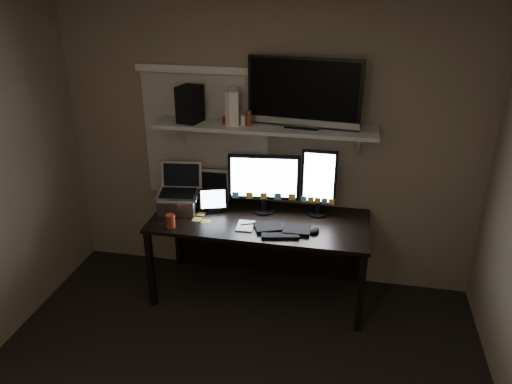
% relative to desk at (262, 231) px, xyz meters
% --- Properties ---
extents(ceiling, '(3.60, 3.60, 0.00)m').
position_rel_desk_xyz_m(ceiling, '(0.00, -1.55, 1.95)').
color(ceiling, silver).
rests_on(ceiling, back_wall).
extents(back_wall, '(3.60, 0.00, 3.60)m').
position_rel_desk_xyz_m(back_wall, '(0.00, 0.25, 0.70)').
color(back_wall, '#756954').
rests_on(back_wall, floor).
extents(window_blinds, '(1.10, 0.02, 1.10)m').
position_rel_desk_xyz_m(window_blinds, '(-0.55, 0.24, 0.75)').
color(window_blinds, beige).
rests_on(window_blinds, back_wall).
extents(desk, '(1.80, 0.75, 0.73)m').
position_rel_desk_xyz_m(desk, '(0.00, 0.00, 0.00)').
color(desk, black).
rests_on(desk, floor).
extents(wall_shelf, '(1.80, 0.35, 0.03)m').
position_rel_desk_xyz_m(wall_shelf, '(0.00, 0.08, 0.91)').
color(wall_shelf, '#B8B8B3').
rests_on(wall_shelf, back_wall).
extents(monitor_landscape, '(0.60, 0.13, 0.52)m').
position_rel_desk_xyz_m(monitor_landscape, '(0.00, 0.04, 0.44)').
color(monitor_landscape, black).
rests_on(monitor_landscape, desk).
extents(monitor_portrait, '(0.29, 0.06, 0.58)m').
position_rel_desk_xyz_m(monitor_portrait, '(0.46, 0.07, 0.47)').
color(monitor_portrait, black).
rests_on(monitor_portrait, desk).
extents(keyboard, '(0.48, 0.27, 0.03)m').
position_rel_desk_xyz_m(keyboard, '(0.21, -0.27, 0.19)').
color(keyboard, black).
rests_on(keyboard, desk).
extents(mouse, '(0.10, 0.12, 0.04)m').
position_rel_desk_xyz_m(mouse, '(0.47, -0.26, 0.20)').
color(mouse, black).
rests_on(mouse, desk).
extents(notepad, '(0.14, 0.19, 0.01)m').
position_rel_desk_xyz_m(notepad, '(-0.09, -0.27, 0.18)').
color(notepad, beige).
rests_on(notepad, desk).
extents(tablet, '(0.27, 0.18, 0.22)m').
position_rel_desk_xyz_m(tablet, '(-0.41, -0.05, 0.28)').
color(tablet, black).
rests_on(tablet, desk).
extents(file_sorter, '(0.24, 0.12, 0.31)m').
position_rel_desk_xyz_m(file_sorter, '(-0.47, 0.14, 0.33)').
color(file_sorter, black).
rests_on(file_sorter, desk).
extents(laptop, '(0.39, 0.33, 0.40)m').
position_rel_desk_xyz_m(laptop, '(-0.71, -0.10, 0.37)').
color(laptop, '#B9BABE').
rests_on(laptop, desk).
extents(cup, '(0.09, 0.09, 0.11)m').
position_rel_desk_xyz_m(cup, '(-0.68, -0.39, 0.23)').
color(cup, maroon).
rests_on(cup, desk).
extents(sticky_notes, '(0.34, 0.27, 0.00)m').
position_rel_desk_xyz_m(sticky_notes, '(-0.57, -0.19, 0.18)').
color(sticky_notes, gold).
rests_on(sticky_notes, desk).
extents(tv, '(0.91, 0.26, 0.54)m').
position_rel_desk_xyz_m(tv, '(0.30, 0.10, 1.20)').
color(tv, black).
rests_on(tv, wall_shelf).
extents(game_console, '(0.13, 0.25, 0.28)m').
position_rel_desk_xyz_m(game_console, '(-0.26, 0.10, 1.07)').
color(game_console, silver).
rests_on(game_console, wall_shelf).
extents(speaker, '(0.20, 0.23, 0.30)m').
position_rel_desk_xyz_m(speaker, '(-0.62, 0.06, 1.08)').
color(speaker, black).
rests_on(speaker, wall_shelf).
extents(bottles, '(0.24, 0.11, 0.15)m').
position_rel_desk_xyz_m(bottles, '(-0.22, 0.05, 1.00)').
color(bottles, '#A50F0C').
rests_on(bottles, wall_shelf).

